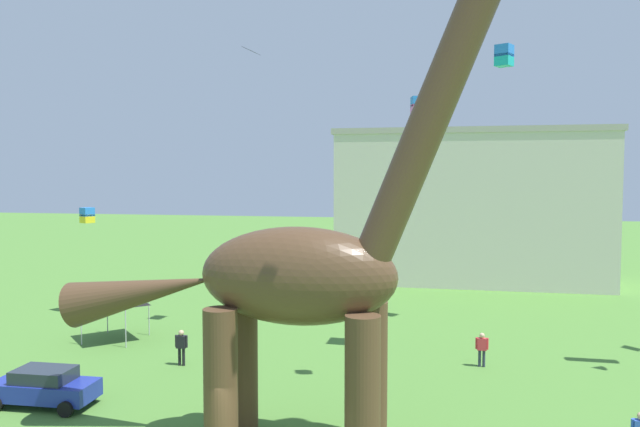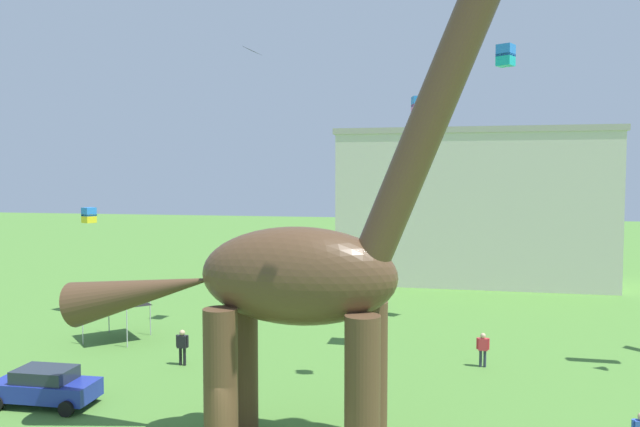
{
  "view_description": "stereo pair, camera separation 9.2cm",
  "coord_description": "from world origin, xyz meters",
  "px_view_note": "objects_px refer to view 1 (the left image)",
  "views": [
    {
      "loc": [
        6.15,
        -17.56,
        9.43
      ],
      "look_at": [
        1.87,
        3.04,
        8.14
      ],
      "focal_mm": 34.97,
      "sensor_mm": 36.0,
      "label": 1
    },
    {
      "loc": [
        6.24,
        -17.54,
        9.43
      ],
      "look_at": [
        1.87,
        3.04,
        8.14
      ],
      "focal_mm": 34.97,
      "sensor_mm": 36.0,
      "label": 2
    }
  ],
  "objects_px": {
    "kite_near_low": "(418,106)",
    "person_watching_child": "(482,346)",
    "kite_apex": "(411,175)",
    "kite_mid_left": "(87,215)",
    "dinosaur_sculpture": "(295,276)",
    "festival_canopy_tent": "(116,296)",
    "kite_high_left": "(504,56)",
    "person_strolling_adult": "(181,344)",
    "kite_mid_center": "(251,51)",
    "parked_sedan_left": "(44,386)"
  },
  "relations": [
    {
      "from": "festival_canopy_tent",
      "to": "kite_mid_left",
      "type": "xyz_separation_m",
      "value": [
        -5.3,
        5.72,
        4.2
      ]
    },
    {
      "from": "parked_sedan_left",
      "to": "person_strolling_adult",
      "type": "distance_m",
      "value": 6.99
    },
    {
      "from": "person_strolling_adult",
      "to": "parked_sedan_left",
      "type": "bearing_deg",
      "value": -124.38
    },
    {
      "from": "parked_sedan_left",
      "to": "person_watching_child",
      "type": "height_order",
      "value": "person_watching_child"
    },
    {
      "from": "festival_canopy_tent",
      "to": "kite_mid_center",
      "type": "height_order",
      "value": "kite_mid_center"
    },
    {
      "from": "dinosaur_sculpture",
      "to": "kite_mid_center",
      "type": "relative_size",
      "value": 13.95
    },
    {
      "from": "dinosaur_sculpture",
      "to": "kite_mid_center",
      "type": "height_order",
      "value": "kite_mid_center"
    },
    {
      "from": "kite_high_left",
      "to": "kite_apex",
      "type": "bearing_deg",
      "value": -127.8
    },
    {
      "from": "person_strolling_adult",
      "to": "festival_canopy_tent",
      "type": "height_order",
      "value": "festival_canopy_tent"
    },
    {
      "from": "person_strolling_adult",
      "to": "kite_near_low",
      "type": "xyz_separation_m",
      "value": [
        11.56,
        -1.28,
        11.33
      ]
    },
    {
      "from": "parked_sedan_left",
      "to": "person_watching_child",
      "type": "relative_size",
      "value": 2.52
    },
    {
      "from": "dinosaur_sculpture",
      "to": "kite_mid_left",
      "type": "bearing_deg",
      "value": 127.91
    },
    {
      "from": "dinosaur_sculpture",
      "to": "person_strolling_adult",
      "type": "relative_size",
      "value": 9.33
    },
    {
      "from": "parked_sedan_left",
      "to": "kite_high_left",
      "type": "height_order",
      "value": "kite_high_left"
    },
    {
      "from": "kite_near_low",
      "to": "kite_mid_left",
      "type": "relative_size",
      "value": 0.73
    },
    {
      "from": "person_strolling_adult",
      "to": "kite_mid_center",
      "type": "distance_m",
      "value": 17.43
    },
    {
      "from": "dinosaur_sculpture",
      "to": "kite_apex",
      "type": "height_order",
      "value": "dinosaur_sculpture"
    },
    {
      "from": "parked_sedan_left",
      "to": "kite_high_left",
      "type": "xyz_separation_m",
      "value": [
        19.3,
        17.71,
        15.9
      ]
    },
    {
      "from": "person_watching_child",
      "to": "kite_mid_left",
      "type": "xyz_separation_m",
      "value": [
        -25.57,
        6.62,
        5.72
      ]
    },
    {
      "from": "kite_near_low",
      "to": "kite_mid_center",
      "type": "height_order",
      "value": "kite_mid_center"
    },
    {
      "from": "dinosaur_sculpture",
      "to": "person_strolling_adult",
      "type": "height_order",
      "value": "dinosaur_sculpture"
    },
    {
      "from": "festival_canopy_tent",
      "to": "kite_apex",
      "type": "bearing_deg",
      "value": 4.0
    },
    {
      "from": "kite_near_low",
      "to": "kite_mid_left",
      "type": "bearing_deg",
      "value": 154.56
    },
    {
      "from": "dinosaur_sculpture",
      "to": "person_watching_child",
      "type": "relative_size",
      "value": 9.83
    },
    {
      "from": "person_strolling_adult",
      "to": "person_watching_child",
      "type": "relative_size",
      "value": 1.05
    },
    {
      "from": "parked_sedan_left",
      "to": "kite_near_low",
      "type": "height_order",
      "value": "kite_near_low"
    },
    {
      "from": "person_strolling_adult",
      "to": "kite_mid_center",
      "type": "relative_size",
      "value": 1.5
    },
    {
      "from": "person_watching_child",
      "to": "dinosaur_sculpture",
      "type": "bearing_deg",
      "value": -99.04
    },
    {
      "from": "dinosaur_sculpture",
      "to": "kite_near_low",
      "type": "height_order",
      "value": "dinosaur_sculpture"
    },
    {
      "from": "kite_near_low",
      "to": "person_watching_child",
      "type": "bearing_deg",
      "value": 53.56
    },
    {
      "from": "festival_canopy_tent",
      "to": "kite_high_left",
      "type": "xyz_separation_m",
      "value": [
        21.77,
        7.79,
        14.16
      ]
    },
    {
      "from": "person_strolling_adult",
      "to": "kite_apex",
      "type": "distance_m",
      "value": 14.62
    },
    {
      "from": "parked_sedan_left",
      "to": "festival_canopy_tent",
      "type": "height_order",
      "value": "festival_canopy_tent"
    },
    {
      "from": "kite_apex",
      "to": "kite_near_low",
      "type": "bearing_deg",
      "value": -84.33
    },
    {
      "from": "dinosaur_sculpture",
      "to": "person_strolling_adult",
      "type": "distance_m",
      "value": 12.15
    },
    {
      "from": "person_strolling_adult",
      "to": "festival_canopy_tent",
      "type": "relative_size",
      "value": 0.57
    },
    {
      "from": "kite_mid_left",
      "to": "kite_mid_center",
      "type": "bearing_deg",
      "value": -9.37
    },
    {
      "from": "dinosaur_sculpture",
      "to": "kite_mid_center",
      "type": "distance_m",
      "value": 19.83
    },
    {
      "from": "kite_near_low",
      "to": "kite_mid_left",
      "type": "distance_m",
      "value": 25.6
    },
    {
      "from": "person_strolling_adult",
      "to": "festival_canopy_tent",
      "type": "xyz_separation_m",
      "value": [
        -5.69,
        3.73,
        1.47
      ]
    },
    {
      "from": "kite_apex",
      "to": "kite_mid_left",
      "type": "height_order",
      "value": "kite_apex"
    },
    {
      "from": "kite_apex",
      "to": "kite_high_left",
      "type": "xyz_separation_m",
      "value": [
        5.14,
        6.62,
        7.25
      ]
    },
    {
      "from": "kite_near_low",
      "to": "dinosaur_sculpture",
      "type": "bearing_deg",
      "value": -119.53
    },
    {
      "from": "kite_mid_left",
      "to": "kite_mid_center",
      "type": "relative_size",
      "value": 0.87
    },
    {
      "from": "festival_canopy_tent",
      "to": "kite_high_left",
      "type": "height_order",
      "value": "kite_high_left"
    },
    {
      "from": "festival_canopy_tent",
      "to": "kite_mid_left",
      "type": "height_order",
      "value": "kite_mid_left"
    },
    {
      "from": "kite_high_left",
      "to": "kite_mid_left",
      "type": "distance_m",
      "value": 28.92
    },
    {
      "from": "person_watching_child",
      "to": "kite_near_low",
      "type": "xyz_separation_m",
      "value": [
        -3.03,
        -4.1,
        11.38
      ]
    },
    {
      "from": "kite_mid_center",
      "to": "person_watching_child",
      "type": "bearing_deg",
      "value": -19.07
    },
    {
      "from": "kite_apex",
      "to": "kite_near_low",
      "type": "height_order",
      "value": "kite_near_low"
    }
  ]
}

